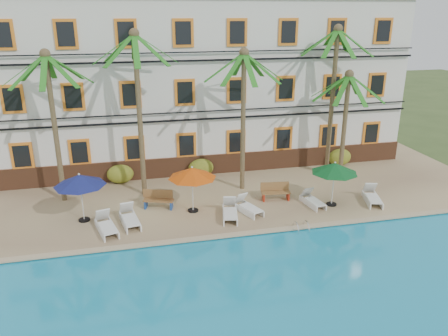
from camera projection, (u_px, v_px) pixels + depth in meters
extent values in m
plane|color=#384C23|center=(242.00, 229.00, 20.24)|extent=(100.00, 100.00, 0.00)
cube|color=tan|center=(219.00, 187.00, 24.78)|extent=(30.00, 12.00, 0.25)
cube|color=#178AB3|center=(300.00, 328.00, 13.78)|extent=(26.00, 12.00, 0.20)
cube|color=tan|center=(247.00, 233.00, 19.32)|extent=(30.00, 0.35, 0.06)
cube|color=silver|center=(201.00, 83.00, 27.64)|extent=(25.00, 6.00, 10.00)
cube|color=brown|center=(212.00, 164.00, 26.32)|extent=(25.00, 0.12, 1.20)
cube|color=orange|center=(22.00, 156.00, 23.66)|extent=(1.15, 0.10, 1.50)
cube|color=black|center=(22.00, 156.00, 23.61)|extent=(0.85, 0.04, 1.20)
cube|color=orange|center=(80.00, 152.00, 24.30)|extent=(1.15, 0.10, 1.50)
cube|color=black|center=(80.00, 152.00, 24.25)|extent=(0.85, 0.04, 1.20)
cube|color=orange|center=(134.00, 149.00, 24.93)|extent=(1.15, 0.10, 1.50)
cube|color=black|center=(134.00, 149.00, 24.89)|extent=(0.85, 0.04, 1.20)
cube|color=orange|center=(186.00, 145.00, 25.57)|extent=(1.15, 0.10, 1.50)
cube|color=black|center=(187.00, 145.00, 25.52)|extent=(0.85, 0.04, 1.20)
cube|color=orange|center=(236.00, 142.00, 26.20)|extent=(1.15, 0.10, 1.50)
cube|color=black|center=(236.00, 142.00, 26.16)|extent=(0.85, 0.04, 1.20)
cube|color=orange|center=(283.00, 139.00, 26.84)|extent=(1.15, 0.10, 1.50)
cube|color=black|center=(283.00, 139.00, 26.80)|extent=(0.85, 0.04, 1.20)
cube|color=orange|center=(328.00, 136.00, 27.48)|extent=(1.15, 0.10, 1.50)
cube|color=black|center=(328.00, 136.00, 27.43)|extent=(0.85, 0.04, 1.20)
cube|color=orange|center=(371.00, 133.00, 28.11)|extent=(1.15, 0.10, 1.50)
cube|color=black|center=(371.00, 133.00, 28.07)|extent=(0.85, 0.04, 1.20)
cube|color=orange|center=(13.00, 99.00, 22.61)|extent=(1.15, 0.10, 1.50)
cube|color=black|center=(12.00, 99.00, 22.57)|extent=(0.85, 0.04, 1.20)
cube|color=orange|center=(73.00, 97.00, 23.25)|extent=(1.15, 0.10, 1.50)
cube|color=black|center=(73.00, 97.00, 23.20)|extent=(0.85, 0.04, 1.20)
cube|color=orange|center=(131.00, 95.00, 23.89)|extent=(1.15, 0.10, 1.50)
cube|color=black|center=(131.00, 95.00, 23.84)|extent=(0.85, 0.04, 1.20)
cube|color=orange|center=(185.00, 92.00, 24.52)|extent=(1.15, 0.10, 1.50)
cube|color=black|center=(185.00, 93.00, 24.48)|extent=(0.85, 0.04, 1.20)
cube|color=orange|center=(236.00, 90.00, 25.16)|extent=(1.15, 0.10, 1.50)
cube|color=black|center=(237.00, 91.00, 25.11)|extent=(0.85, 0.04, 1.20)
cube|color=orange|center=(286.00, 88.00, 25.80)|extent=(1.15, 0.10, 1.50)
cube|color=black|center=(286.00, 89.00, 25.75)|extent=(0.85, 0.04, 1.20)
cube|color=orange|center=(332.00, 87.00, 26.43)|extent=(1.15, 0.10, 1.50)
cube|color=black|center=(333.00, 87.00, 26.39)|extent=(0.85, 0.04, 1.20)
cube|color=orange|center=(377.00, 85.00, 27.07)|extent=(1.15, 0.10, 1.50)
cube|color=black|center=(377.00, 85.00, 27.02)|extent=(0.85, 0.04, 1.20)
cube|color=orange|center=(2.00, 35.00, 21.53)|extent=(1.15, 0.10, 1.50)
cube|color=black|center=(2.00, 35.00, 21.49)|extent=(0.85, 0.04, 1.20)
cube|color=orange|center=(66.00, 34.00, 22.17)|extent=(1.15, 0.10, 1.50)
cube|color=black|center=(66.00, 34.00, 22.12)|extent=(0.85, 0.04, 1.20)
cube|color=orange|center=(126.00, 34.00, 22.81)|extent=(1.15, 0.10, 1.50)
cube|color=black|center=(126.00, 34.00, 22.76)|extent=(0.85, 0.04, 1.20)
cube|color=orange|center=(183.00, 33.00, 23.44)|extent=(1.15, 0.10, 1.50)
cube|color=black|center=(183.00, 33.00, 23.40)|extent=(0.85, 0.04, 1.20)
cube|color=orange|center=(237.00, 32.00, 24.08)|extent=(1.15, 0.10, 1.50)
cube|color=black|center=(237.00, 32.00, 24.03)|extent=(0.85, 0.04, 1.20)
cube|color=orange|center=(288.00, 32.00, 24.72)|extent=(1.15, 0.10, 1.50)
cube|color=black|center=(289.00, 32.00, 24.67)|extent=(0.85, 0.04, 1.20)
cube|color=orange|center=(337.00, 31.00, 25.35)|extent=(1.15, 0.10, 1.50)
cube|color=black|center=(337.00, 31.00, 25.31)|extent=(0.85, 0.04, 1.20)
cube|color=orange|center=(383.00, 31.00, 25.99)|extent=(1.15, 0.10, 1.50)
cube|color=black|center=(384.00, 31.00, 25.94)|extent=(0.85, 0.04, 1.20)
cube|color=black|center=(212.00, 119.00, 25.23)|extent=(25.00, 0.08, 0.10)
cube|color=black|center=(212.00, 111.00, 25.07)|extent=(25.00, 0.08, 0.06)
cube|color=black|center=(211.00, 60.00, 24.11)|extent=(25.00, 0.08, 0.10)
cube|color=black|center=(211.00, 52.00, 23.96)|extent=(25.00, 0.08, 0.06)
cylinder|color=brown|center=(55.00, 131.00, 21.57)|extent=(0.26, 0.26, 7.43)
sphere|color=brown|center=(45.00, 54.00, 20.32)|extent=(0.50, 0.50, 0.50)
cube|color=#1E6919|center=(50.00, 67.00, 21.50)|extent=(0.28, 2.08, 1.44)
cube|color=#1E6919|center=(33.00, 68.00, 21.07)|extent=(1.67, 1.67, 1.44)
cube|color=#1E6919|center=(24.00, 70.00, 20.34)|extent=(2.08, 0.28, 1.44)
cube|color=#1E6919|center=(28.00, 72.00, 19.73)|extent=(1.67, 1.67, 1.44)
cube|color=#1E6919|center=(44.00, 72.00, 19.61)|extent=(0.28, 2.08, 1.44)
cube|color=#1E6919|center=(61.00, 71.00, 20.04)|extent=(1.67, 1.67, 1.44)
cube|color=#1E6919|center=(70.00, 69.00, 20.77)|extent=(2.08, 0.28, 1.44)
cube|color=#1E6919|center=(65.00, 67.00, 21.38)|extent=(1.67, 1.67, 1.44)
cylinder|color=brown|center=(140.00, 119.00, 22.16)|extent=(0.26, 0.26, 8.31)
sphere|color=brown|center=(134.00, 33.00, 20.76)|extent=(0.50, 0.50, 0.50)
cube|color=#1E6919|center=(134.00, 47.00, 21.94)|extent=(0.28, 2.08, 1.44)
cube|color=#1E6919|center=(120.00, 48.00, 21.51)|extent=(1.67, 1.67, 1.44)
cube|color=#1E6919|center=(113.00, 49.00, 20.78)|extent=(2.08, 0.28, 1.44)
cube|color=#1E6919|center=(120.00, 50.00, 20.18)|extent=(1.67, 1.67, 1.44)
cube|color=#1E6919|center=(136.00, 50.00, 20.06)|extent=(0.28, 2.08, 1.44)
cube|color=#1E6919|center=(151.00, 50.00, 20.49)|extent=(1.67, 1.67, 1.44)
cube|color=#1E6919|center=(157.00, 48.00, 21.22)|extent=(2.08, 0.28, 1.44)
cube|color=#1E6919|center=(149.00, 47.00, 21.82)|extent=(1.67, 1.67, 1.44)
cylinder|color=brown|center=(243.00, 124.00, 23.09)|extent=(0.26, 0.26, 7.36)
sphere|color=brown|center=(244.00, 52.00, 21.85)|extent=(0.50, 0.50, 0.50)
cube|color=#1E6919|center=(239.00, 65.00, 23.03)|extent=(0.28, 2.08, 1.44)
cube|color=#1E6919|center=(227.00, 66.00, 22.60)|extent=(1.67, 1.67, 1.44)
cube|color=#1E6919|center=(224.00, 67.00, 21.87)|extent=(2.08, 0.28, 1.44)
cube|color=#1E6919|center=(233.00, 69.00, 21.26)|extent=(1.67, 1.67, 1.44)
cube|color=#1E6919|center=(250.00, 69.00, 21.14)|extent=(0.28, 2.08, 1.44)
cube|color=#1E6919|center=(262.00, 68.00, 21.57)|extent=(1.67, 1.67, 1.44)
cube|color=#1E6919|center=(263.00, 66.00, 22.30)|extent=(2.08, 0.28, 1.44)
cube|color=#1E6919|center=(254.00, 65.00, 22.91)|extent=(1.67, 1.67, 1.44)
cylinder|color=brown|center=(332.00, 104.00, 25.32)|extent=(0.26, 0.26, 8.41)
sphere|color=brown|center=(338.00, 28.00, 23.90)|extent=(0.50, 0.50, 0.50)
cube|color=#1E6919|center=(329.00, 41.00, 25.08)|extent=(0.28, 2.08, 1.44)
cube|color=#1E6919|center=(319.00, 41.00, 24.65)|extent=(1.67, 1.67, 1.44)
cube|color=#1E6919|center=(320.00, 42.00, 23.92)|extent=(2.08, 0.28, 1.44)
cube|color=#1E6919|center=(331.00, 43.00, 23.32)|extent=(1.67, 1.67, 1.44)
cube|color=#1E6919|center=(346.00, 43.00, 23.19)|extent=(0.28, 2.08, 1.44)
cube|color=#1E6919|center=(356.00, 43.00, 23.62)|extent=(1.67, 1.67, 1.44)
cube|color=#1E6919|center=(354.00, 42.00, 24.36)|extent=(2.08, 0.28, 1.44)
cube|color=#1E6919|center=(343.00, 41.00, 24.96)|extent=(1.67, 1.67, 1.44)
cylinder|color=brown|center=(344.00, 128.00, 24.94)|extent=(0.26, 0.26, 6.05)
sphere|color=brown|center=(349.00, 74.00, 23.92)|extent=(0.50, 0.50, 0.50)
cube|color=#1E6919|center=(339.00, 84.00, 25.10)|extent=(0.28, 2.08, 1.44)
cube|color=#1E6919|center=(330.00, 86.00, 24.67)|extent=(1.67, 1.67, 1.44)
cube|color=#1E6919|center=(331.00, 88.00, 23.94)|extent=(2.08, 0.28, 1.44)
cube|color=#1E6919|center=(342.00, 90.00, 23.33)|extent=(1.67, 1.67, 1.44)
cube|color=#1E6919|center=(357.00, 90.00, 23.21)|extent=(0.28, 2.08, 1.44)
cube|color=#1E6919|center=(367.00, 89.00, 23.64)|extent=(1.67, 1.67, 1.44)
cube|color=#1E6919|center=(365.00, 86.00, 24.37)|extent=(2.08, 0.28, 1.44)
cube|color=#1E6919|center=(353.00, 85.00, 24.98)|extent=(1.67, 1.67, 1.44)
ellipsoid|color=#2A5D1A|center=(120.00, 174.00, 24.88)|extent=(1.50, 0.90, 1.10)
ellipsoid|color=#2A5D1A|center=(201.00, 168.00, 25.87)|extent=(1.50, 0.90, 1.10)
ellipsoid|color=#2A5D1A|center=(340.00, 157.00, 27.77)|extent=(1.50, 0.90, 1.10)
cylinder|color=black|center=(84.00, 220.00, 20.55)|extent=(0.53, 0.53, 0.08)
cylinder|color=silver|center=(82.00, 198.00, 20.18)|extent=(0.06, 0.06, 2.28)
cone|color=navy|center=(80.00, 180.00, 19.87)|extent=(2.38, 2.38, 0.52)
sphere|color=silver|center=(79.00, 174.00, 19.78)|extent=(0.10, 0.10, 0.10)
cylinder|color=black|center=(193.00, 210.00, 21.53)|extent=(0.52, 0.52, 0.07)
cylinder|color=silver|center=(193.00, 190.00, 21.16)|extent=(0.06, 0.06, 2.25)
cone|color=#C5450A|center=(192.00, 173.00, 20.86)|extent=(2.34, 2.34, 0.52)
sphere|color=silver|center=(192.00, 167.00, 20.77)|extent=(0.10, 0.10, 0.10)
cylinder|color=black|center=(331.00, 204.00, 22.22)|extent=(0.52, 0.52, 0.07)
cylinder|color=silver|center=(333.00, 184.00, 21.85)|extent=(0.06, 0.06, 2.23)
cone|color=#0B4B1E|center=(335.00, 168.00, 21.55)|extent=(2.33, 2.33, 0.51)
sphere|color=silver|center=(335.00, 163.00, 21.46)|extent=(0.10, 0.10, 0.10)
cube|color=white|center=(108.00, 228.00, 19.17)|extent=(0.94, 1.45, 0.06)
cube|color=white|center=(102.00, 215.00, 19.87)|extent=(0.72, 0.63, 0.67)
cube|color=white|center=(100.00, 230.00, 19.31)|extent=(0.54, 1.86, 0.31)
cube|color=white|center=(114.00, 227.00, 19.58)|extent=(0.54, 1.86, 0.31)
cube|color=white|center=(131.00, 220.00, 19.87)|extent=(0.85, 1.44, 0.06)
cube|color=white|center=(126.00, 207.00, 20.60)|extent=(0.70, 0.60, 0.68)
cube|color=white|center=(123.00, 222.00, 20.04)|extent=(0.39, 1.91, 0.31)
cube|color=white|center=(137.00, 220.00, 20.27)|extent=(0.39, 1.91, 0.31)
cube|color=white|center=(230.00, 214.00, 20.51)|extent=(0.87, 1.43, 0.06)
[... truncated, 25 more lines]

